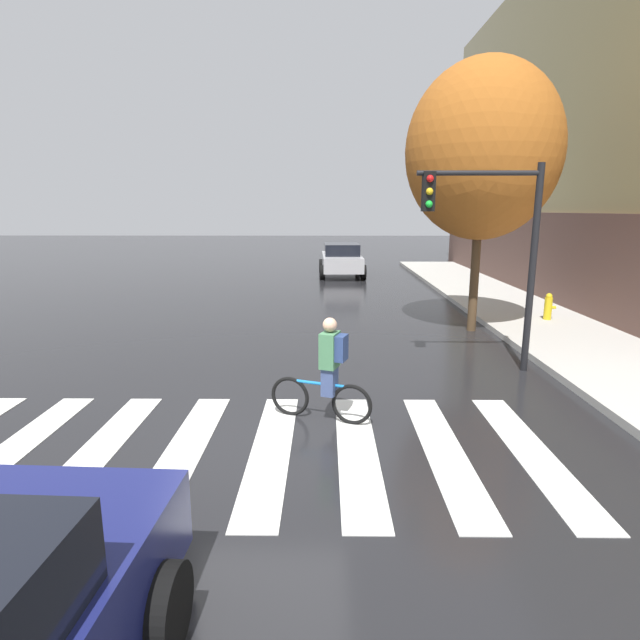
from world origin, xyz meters
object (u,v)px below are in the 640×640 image
Objects in this scene: manhole_cover at (142,556)px; traffic_light_near at (494,232)px; cyclist at (328,370)px; street_tree_near at (483,151)px; sedan_mid at (341,259)px; fire_hydrant at (548,307)px.

manhole_cover is 0.15× the size of traffic_light_near.
cyclist is 8.44m from street_tree_near.
manhole_cover is at bearing -130.74° from traffic_light_near.
street_tree_near is (3.27, -12.03, 3.95)m from sedan_mid.
fire_hydrant is (6.48, 7.07, -0.31)m from cyclist.
traffic_light_near is (3.31, 2.67, 2.02)m from cyclist.
traffic_light_near reaches higher than cyclist.
traffic_light_near is 0.59× the size of street_tree_near.
cyclist is 9.60m from fire_hydrant.
sedan_mid is 6.10× the size of fire_hydrant.
sedan_mid is 12.60m from fire_hydrant.
manhole_cover is at bearing -96.85° from sedan_mid.
street_tree_near is (-2.44, -0.79, 4.26)m from fire_hydrant.
cyclist reaches higher than manhole_cover.
sedan_mid is 0.67× the size of street_tree_near.
traffic_light_near reaches higher than manhole_cover.
cyclist is at bearing -132.53° from fire_hydrant.
street_tree_near is (0.73, 3.61, 1.93)m from traffic_light_near.
traffic_light_near is 5.38× the size of fire_hydrant.
sedan_mid is 2.81× the size of cyclist.
sedan_mid is (2.59, 21.59, 0.84)m from manhole_cover.
cyclist reaches higher than sedan_mid.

